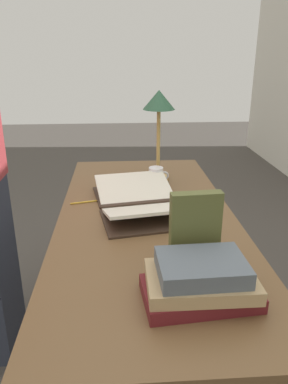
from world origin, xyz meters
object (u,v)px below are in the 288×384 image
object	(u,v)px
coffee_mug	(156,176)
pencil	(89,202)
open_book	(141,201)
reading_lamp	(159,109)
book_stack_tall	(201,281)
book_standing_upright	(195,232)

from	to	relation	value
coffee_mug	pencil	xyz separation A→B (m)	(0.22, -0.31, -0.04)
coffee_mug	pencil	distance (m)	0.38
open_book	pencil	size ratio (longest dim) A/B	3.76
open_book	reading_lamp	size ratio (longest dim) A/B	1.31
open_book	coffee_mug	world-z (taller)	coffee_mug
open_book	pencil	distance (m)	0.23
book_stack_tall	book_standing_upright	size ratio (longest dim) A/B	1.27
open_book	book_standing_upright	world-z (taller)	book_standing_upright
book_stack_tall	pencil	xyz separation A→B (m)	(-0.70, -0.34, -0.05)
open_book	book_stack_tall	bearing A→B (deg)	0.76
book_stack_tall	book_standing_upright	xyz separation A→B (m)	(-0.15, 0.01, 0.07)
open_book	book_standing_upright	xyz separation A→B (m)	(0.49, 0.13, 0.10)
open_book	coffee_mug	size ratio (longest dim) A/B	5.84
book_standing_upright	coffee_mug	size ratio (longest dim) A/B	2.49
book_standing_upright	reading_lamp	xyz separation A→B (m)	(-0.84, -0.02, 0.23)
pencil	reading_lamp	bearing A→B (deg)	130.91
coffee_mug	book_stack_tall	bearing A→B (deg)	1.54
book_standing_upright	reading_lamp	bearing A→B (deg)	177.02
book_stack_tall	pencil	size ratio (longest dim) A/B	2.03
book_standing_upright	pencil	world-z (taller)	book_standing_upright
coffee_mug	pencil	size ratio (longest dim) A/B	0.64
open_book	pencil	xyz separation A→B (m)	(-0.06, -0.22, -0.02)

